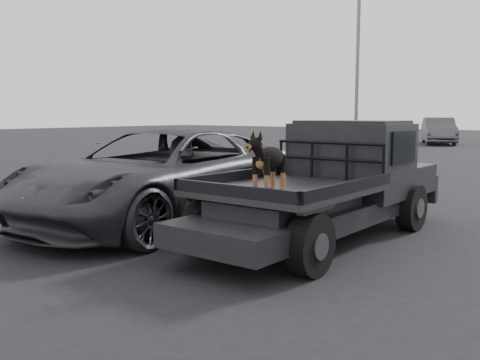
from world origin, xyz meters
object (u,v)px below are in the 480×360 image
Objects in this scene: flatbed_ute at (321,210)px; parked_suv at (162,176)px; distant_car_a at (439,131)px; dog at (269,162)px.

flatbed_ute is 2.96m from parked_suv.
flatbed_ute is at bearing -99.43° from distant_car_a.
parked_suv is 27.90m from distant_car_a.
dog reaches higher than distant_car_a.
dog is (0.04, -1.44, 0.83)m from flatbed_ute.
distant_car_a is (-4.20, 27.58, 0.00)m from parked_suv.
parked_suv is 1.18× the size of distant_car_a.
flatbed_ute is at bearing 91.62° from dog.
flatbed_ute is 0.91× the size of parked_suv.
dog is at bearing -21.21° from parked_suv.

